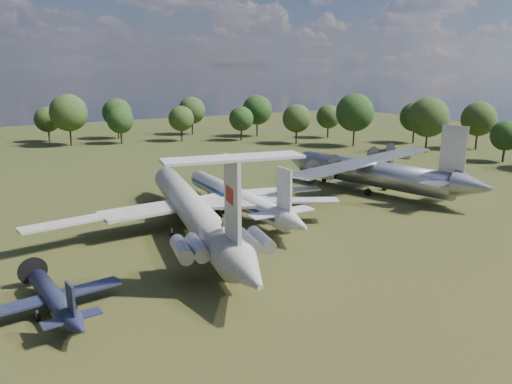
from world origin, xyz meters
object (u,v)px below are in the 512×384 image
il62_airliner (193,215)px  an12_transport (372,176)px  small_prop_west (54,302)px  tu104_jet (236,200)px  person_on_il62 (223,222)px

il62_airliner → an12_transport: size_ratio=1.28×
il62_airliner → small_prop_west: size_ratio=3.23×
tu104_jet → person_on_il62: person_on_il62 is taller
an12_transport → small_prop_west: (-56.13, -20.80, -1.59)m
an12_transport → small_prop_west: 59.88m
il62_airliner → small_prop_west: (-19.37, -14.59, -1.45)m
small_prop_west → person_on_il62: bearing=-9.0°
tu104_jet → person_on_il62: size_ratio=22.45×
il62_airliner → person_on_il62: bearing=-90.0°
small_prop_west → person_on_il62: size_ratio=9.63×
il62_airliner → person_on_il62: size_ratio=31.07×
il62_airliner → an12_transport: 37.29m
tu104_jet → an12_transport: an12_transport is taller
an12_transport → small_prop_west: an12_transport is taller
person_on_il62 → an12_transport: bearing=-158.6°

